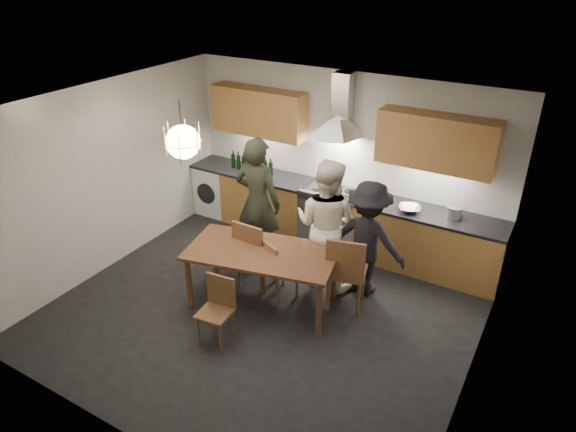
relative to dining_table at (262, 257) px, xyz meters
The scene contains 17 objects.
ground 0.71m from the dining_table, 52.65° to the right, with size 5.00×5.00×0.00m, color black.
room_shell 1.03m from the dining_table, 52.65° to the right, with size 5.02×4.52×2.61m.
counter_run 1.84m from the dining_table, 86.18° to the left, with size 5.00×0.62×0.90m.
range_stove 1.84m from the dining_table, 86.91° to the left, with size 0.90×0.60×0.92m.
wall_fixtures 2.27m from the dining_table, 87.10° to the left, with size 4.30×0.54×1.10m.
pendant_lamp 1.69m from the dining_table, 165.79° to the right, with size 0.43×0.43×0.70m.
dining_table is the anchor object (origin of this frame).
chair_back_left 0.38m from the dining_table, 142.40° to the left, with size 0.47×0.47×1.01m.
chair_back_mid 0.28m from the dining_table, 65.25° to the left, with size 0.51×0.51×0.85m.
chair_back_right 1.05m from the dining_table, 23.34° to the left, with size 0.57×0.57×1.05m.
chair_front 0.84m from the dining_table, 96.46° to the right, with size 0.39×0.39×0.80m.
person_left 1.07m from the dining_table, 125.46° to the left, with size 0.69×0.45×1.89m, color black.
person_mid 0.98m from the dining_table, 60.83° to the left, with size 0.87×0.68×1.79m, color white.
person_right 1.37m from the dining_table, 41.78° to the left, with size 1.02×0.59×1.58m, color black.
mixing_bowl 2.17m from the dining_table, 53.25° to the left, with size 0.30×0.30×0.07m, color silver.
stock_pot 2.63m from the dining_table, 44.85° to the left, with size 0.23×0.23×0.16m, color silver.
wine_bottles 2.30m from the dining_table, 126.71° to the left, with size 0.79×0.07×0.29m.
Camera 1 is at (2.90, -4.38, 4.08)m, focal length 32.00 mm.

